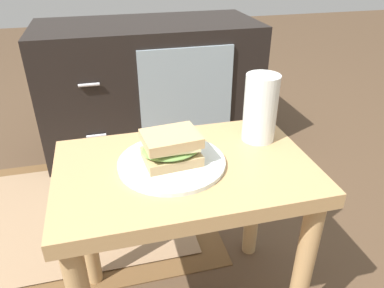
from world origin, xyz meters
TOP-DOWN VIEW (x-y plane):
  - side_table at (0.00, 0.00)m, footprint 0.56×0.36m
  - tv_cabinet at (0.06, 0.95)m, footprint 0.96×0.46m
  - area_rug at (-0.28, 0.47)m, footprint 0.91×0.76m
  - plate at (-0.03, 0.01)m, footprint 0.23×0.23m
  - sandwich_front at (-0.03, 0.01)m, footprint 0.14×0.11m
  - beer_glass at (0.20, 0.07)m, footprint 0.08×0.08m

SIDE VIEW (x-z plane):
  - area_rug at x=-0.28m, z-range 0.00..0.01m
  - tv_cabinet at x=0.06m, z-range 0.00..0.58m
  - side_table at x=0.00m, z-range 0.14..0.60m
  - plate at x=-0.03m, z-range 0.46..0.47m
  - sandwich_front at x=-0.03m, z-range 0.47..0.54m
  - beer_glass at x=0.20m, z-range 0.46..0.62m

